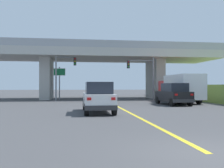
{
  "coord_description": "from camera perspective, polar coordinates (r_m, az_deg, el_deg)",
  "views": [
    {
      "loc": [
        -3.42,
        -6.15,
        1.78
      ],
      "look_at": [
        -0.16,
        17.47,
        1.95
      ],
      "focal_mm": 40.34,
      "sensor_mm": 36.0,
      "label": 1
    }
  ],
  "objects": [
    {
      "name": "ground",
      "position": [
        34.5,
        -2.17,
        -3.36
      ],
      "size": [
        160.0,
        160.0,
        0.0
      ],
      "primitive_type": "plane",
      "color": "#424244"
    },
    {
      "name": "overpass_bridge",
      "position": [
        34.64,
        -2.16,
        5.42
      ],
      "size": [
        31.09,
        8.76,
        7.31
      ],
      "color": "#B7B5AD",
      "rests_on": "ground"
    },
    {
      "name": "lane_divider_stripe",
      "position": [
        19.2,
        2.44,
        -5.71
      ],
      "size": [
        0.2,
        25.33,
        0.01
      ],
      "primitive_type": "cube",
      "color": "yellow",
      "rests_on": "ground"
    },
    {
      "name": "suv_lead",
      "position": [
        16.73,
        -3.17,
        -3.03
      ],
      "size": [
        1.92,
        4.76,
        2.02
      ],
      "color": "silver",
      "rests_on": "ground"
    },
    {
      "name": "suv_crossing",
      "position": [
        24.06,
        13.75,
        -2.22
      ],
      "size": [
        2.11,
        4.66,
        2.02
      ],
      "rotation": [
        0.0,
        0.0,
        0.04
      ],
      "color": "black",
      "rests_on": "ground"
    },
    {
      "name": "box_truck",
      "position": [
        27.38,
        15.24,
        -0.87
      ],
      "size": [
        2.33,
        7.33,
        2.9
      ],
      "color": "red",
      "rests_on": "ground"
    },
    {
      "name": "sedan_oncoming",
      "position": [
        40.16,
        -3.62,
        -1.5
      ],
      "size": [
        2.01,
        4.79,
        2.02
      ],
      "color": "#2D4C33",
      "rests_on": "ground"
    },
    {
      "name": "traffic_signal_nearside",
      "position": [
        31.31,
        7.33,
        2.79
      ],
      "size": [
        3.42,
        0.36,
        5.42
      ],
      "color": "slate",
      "rests_on": "ground"
    },
    {
      "name": "traffic_signal_farside",
      "position": [
        30.57,
        -11.15,
        3.18
      ],
      "size": [
        2.48,
        0.36,
        5.89
      ],
      "color": "slate",
      "rests_on": "ground"
    },
    {
      "name": "highway_sign",
      "position": [
        32.62,
        -11.82,
        1.78
      ],
      "size": [
        1.49,
        0.17,
        4.16
      ],
      "color": "slate",
      "rests_on": "ground"
    }
  ]
}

